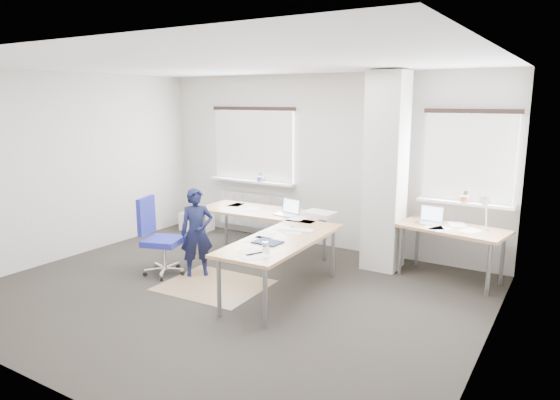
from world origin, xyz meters
The scene contains 8 objects.
ground centered at (0.00, 0.00, 0.00)m, with size 6.00×6.00×0.00m, color black.
room_shell centered at (0.18, 0.45, 1.75)m, with size 6.04×5.04×2.82m.
floor_mat centered at (-0.31, 0.09, 0.00)m, with size 1.31×1.11×0.01m, color #8F704E.
white_crate centered at (-2.38, 2.14, 0.16)m, with size 0.55×0.38×0.33m, color white.
desk_main centered at (0.13, 0.89, 0.69)m, with size 2.50×2.61×0.96m.
desk_side centered at (2.26, 1.93, 0.69)m, with size 1.50×0.93×1.22m.
task_chair centered at (-1.21, 0.05, 0.30)m, with size 0.62×0.60×1.09m.
person centered at (-0.75, 0.28, 0.61)m, with size 0.45×0.29×1.22m, color black.
Camera 1 is at (3.67, -4.73, 2.40)m, focal length 32.00 mm.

